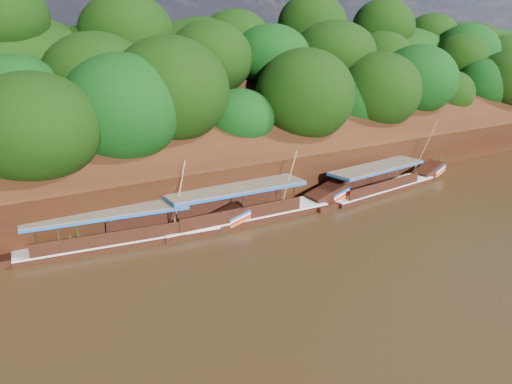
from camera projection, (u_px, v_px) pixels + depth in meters
ground at (350, 251)px, 29.41m from camera, size 160.00×160.00×0.00m
riverbank at (182, 150)px, 46.97m from camera, size 120.00×30.06×19.40m
boat_0 at (387, 184)px, 40.92m from camera, size 13.93×3.17×6.02m
boat_1 at (255, 210)px, 34.47m from camera, size 14.77×3.09×5.22m
boat_2 at (133, 234)px, 30.50m from camera, size 14.46×3.92×5.21m
reeds at (223, 204)px, 34.95m from camera, size 48.70×2.10×2.03m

